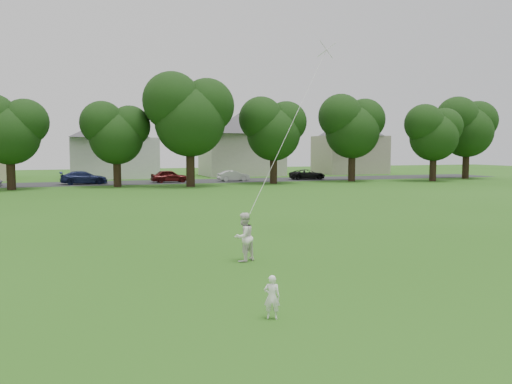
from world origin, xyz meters
name	(u,v)px	position (x,y,z in m)	size (l,w,h in m)	color
ground	(260,304)	(0.00, 0.00, 0.00)	(160.00, 160.00, 0.00)	#275B15
street	(121,183)	(0.00, 42.00, 0.01)	(90.00, 7.00, 0.01)	#2D2D30
toddler	(272,297)	(-0.10, -0.96, 0.45)	(0.33, 0.21, 0.90)	white
older_boy	(244,237)	(0.95, 4.14, 0.74)	(0.72, 0.56, 1.49)	white
kite	(291,125)	(3.39, 6.25, 4.24)	(2.90, 2.63, 9.04)	white
tree_row	(153,117)	(2.53, 36.10, 6.31)	(81.80, 8.70, 11.37)	black
parked_cars	(85,178)	(-3.39, 41.00, 0.60)	(54.49, 2.38, 1.28)	black
house_row	(121,137)	(0.89, 52.00, 4.84)	(76.45, 14.23, 9.90)	beige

